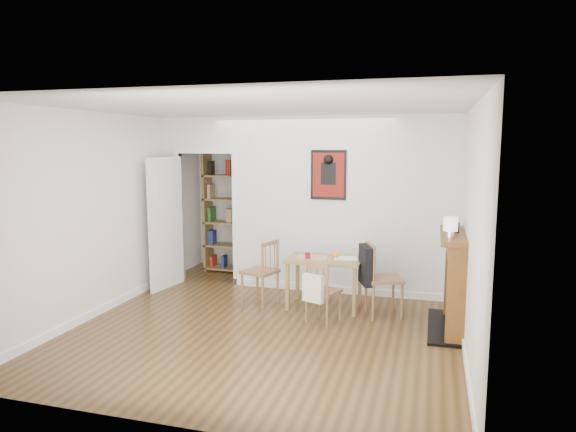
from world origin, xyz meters
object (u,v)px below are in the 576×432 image
(fireplace, at_px, (455,279))
(ceramic_jar_a, at_px, (455,228))
(chair_left, at_px, (260,272))
(bookshelf, at_px, (230,211))
(chair_right, at_px, (382,278))
(chair_front, at_px, (323,292))
(red_glass, at_px, (308,256))
(notebook, at_px, (346,258))
(ceramic_jar_b, at_px, (456,226))
(orange_fruit, at_px, (336,255))
(dining_table, at_px, (325,264))
(mantel_lamp, at_px, (451,225))

(fireplace, distance_m, ceramic_jar_a, 0.60)
(chair_left, height_order, bookshelf, bookshelf)
(chair_right, height_order, chair_front, chair_right)
(fireplace, xyz_separation_m, red_glass, (-1.87, 0.29, 0.11))
(fireplace, relative_size, notebook, 4.01)
(chair_front, height_order, ceramic_jar_b, ceramic_jar_b)
(fireplace, bearing_deg, chair_left, 173.79)
(orange_fruit, bearing_deg, ceramic_jar_a, -14.47)
(dining_table, relative_size, chair_right, 1.05)
(fireplace, xyz_separation_m, mantel_lamp, (-0.09, -0.38, 0.69))
(chair_right, distance_m, chair_front, 0.83)
(chair_front, distance_m, notebook, 0.72)
(red_glass, height_order, ceramic_jar_b, ceramic_jar_b)
(notebook, distance_m, ceramic_jar_a, 1.51)
(notebook, relative_size, ceramic_jar_a, 2.69)
(chair_left, height_order, red_glass, chair_left)
(fireplace, relative_size, orange_fruit, 14.38)
(orange_fruit, height_order, ceramic_jar_a, ceramic_jar_a)
(bookshelf, relative_size, fireplace, 1.70)
(chair_front, height_order, red_glass, chair_front)
(dining_table, relative_size, orange_fruit, 11.44)
(mantel_lamp, relative_size, ceramic_jar_b, 2.61)
(chair_right, xyz_separation_m, fireplace, (0.88, -0.25, 0.12))
(chair_right, bearing_deg, bookshelf, 148.80)
(chair_front, xyz_separation_m, bookshelf, (-2.09, 2.14, 0.65))
(notebook, xyz_separation_m, ceramic_jar_b, (1.37, -0.16, 0.52))
(dining_table, bearing_deg, red_glass, -155.84)
(ceramic_jar_b, bearing_deg, fireplace, -88.34)
(red_glass, bearing_deg, bookshelf, 137.25)
(chair_left, relative_size, chair_right, 0.95)
(bookshelf, bearing_deg, red_glass, -42.75)
(chair_front, relative_size, red_glass, 8.84)
(chair_left, relative_size, bookshelf, 0.43)
(fireplace, distance_m, orange_fruit, 1.58)
(mantel_lamp, bearing_deg, dining_table, 154.00)
(mantel_lamp, bearing_deg, orange_fruit, 150.17)
(orange_fruit, xyz_separation_m, mantel_lamp, (1.42, -0.82, 0.59))
(ceramic_jar_b, bearing_deg, ceramic_jar_a, -94.46)
(dining_table, height_order, bookshelf, bookshelf)
(chair_right, relative_size, bookshelf, 0.45)
(red_glass, height_order, ceramic_jar_a, ceramic_jar_a)
(orange_fruit, bearing_deg, notebook, -2.44)
(chair_left, height_order, notebook, chair_left)
(mantel_lamp, height_order, ceramic_jar_b, mantel_lamp)
(chair_left, height_order, mantel_lamp, mantel_lamp)
(fireplace, bearing_deg, chair_front, -172.23)
(chair_right, distance_m, red_glass, 1.02)
(chair_front, relative_size, bookshelf, 0.37)
(dining_table, distance_m, ceramic_jar_b, 1.76)
(ceramic_jar_a, bearing_deg, mantel_lamp, -99.01)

